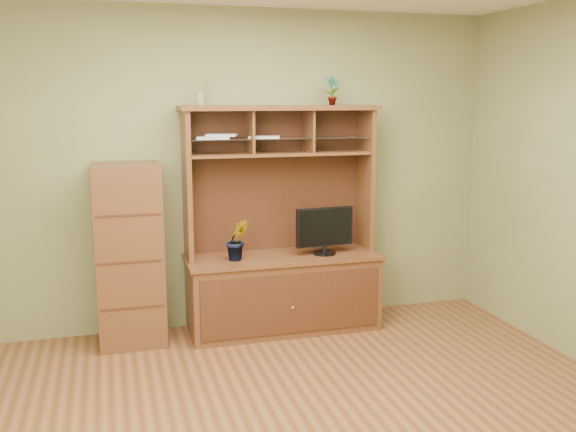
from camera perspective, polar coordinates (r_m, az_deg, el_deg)
name	(u,v)px	position (r m, az deg, el deg)	size (l,w,h in m)	color
room	(313,208)	(3.61, 2.22, 0.70)	(4.54, 4.04, 2.74)	#593319
media_hutch	(282,269)	(5.49, -0.51, -4.74)	(1.66, 0.61, 1.90)	#452313
monitor	(325,230)	(5.43, 3.28, -1.24)	(0.50, 0.19, 0.40)	black
orchid_plant	(237,240)	(5.25, -4.53, -2.13)	(0.19, 0.15, 0.34)	#2F5E20
top_plant	(332,90)	(5.51, 3.92, 11.09)	(0.13, 0.09, 0.25)	#2D6B25
reed_diffuser	(199,91)	(5.24, -7.88, 10.97)	(0.06, 0.06, 0.30)	silver
magazines	(233,137)	(5.29, -4.95, 7.05)	(0.72, 0.26, 0.04)	silver
side_cabinet	(129,255)	(5.27, -13.91, -3.38)	(0.52, 0.47, 1.46)	#452313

